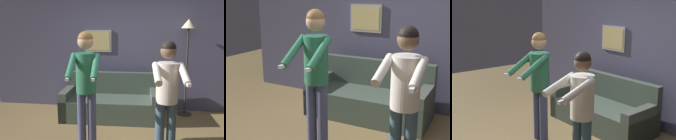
# 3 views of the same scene
# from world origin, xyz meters

# --- Properties ---
(back_wall_assembly) EXTENTS (6.40, 0.09, 2.60)m
(back_wall_assembly) POSITION_xyz_m (-0.01, 2.09, 1.30)
(back_wall_assembly) COLOR #4F4E6B
(back_wall_assembly) RESTS_ON ground_plane
(couch) EXTENTS (1.92, 0.90, 0.87)m
(couch) POSITION_xyz_m (-0.41, 1.46, 0.28)
(couch) COLOR #445448
(couch) RESTS_ON ground_plane
(person_standing_left) EXTENTS (0.47, 0.70, 1.76)m
(person_standing_left) POSITION_xyz_m (-0.61, 0.22, 1.07)
(person_standing_left) COLOR #424970
(person_standing_left) RESTS_ON ground_plane
(person_standing_right) EXTENTS (0.46, 0.68, 1.64)m
(person_standing_right) POSITION_xyz_m (0.57, 0.06, 0.99)
(person_standing_right) COLOR #375266
(person_standing_right) RESTS_ON ground_plane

